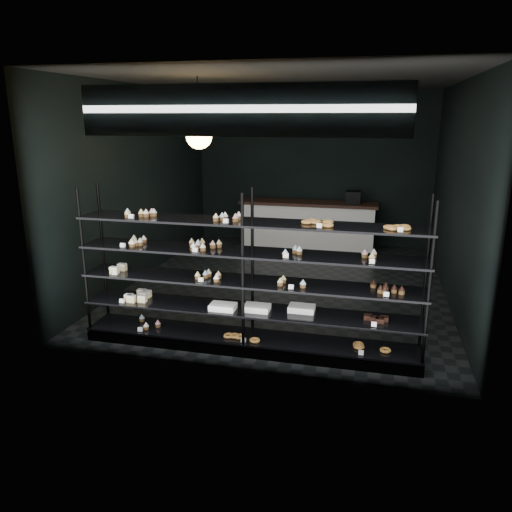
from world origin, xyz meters
name	(u,v)px	position (x,y,z in m)	size (l,w,h in m)	color
room	(288,188)	(0.00, 0.00, 1.60)	(5.01, 6.01, 3.20)	black
display_shelf	(246,299)	(-0.05, -2.45, 0.63)	(4.00, 0.50, 1.91)	black
signage	(237,110)	(0.00, -2.93, 2.75)	(3.30, 0.05, 0.50)	#0C1340
pendant_lamp	(199,136)	(-0.92, -1.50, 2.45)	(0.34, 0.34, 0.90)	black
service_counter	(308,224)	(0.01, 2.50, 0.50)	(2.84, 0.65, 1.23)	silver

